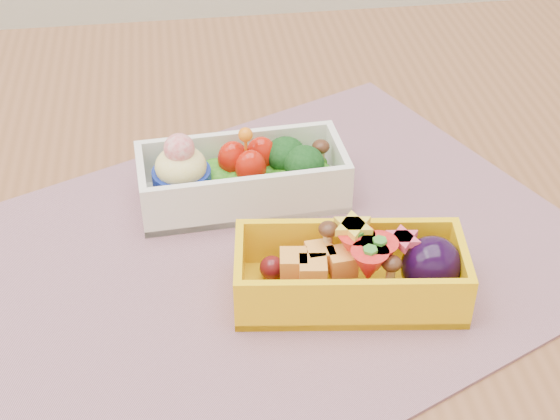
{
  "coord_description": "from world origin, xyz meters",
  "views": [
    {
      "loc": [
        -0.02,
        -0.5,
        1.15
      ],
      "look_at": [
        0.05,
        -0.03,
        0.79
      ],
      "focal_mm": 52.94,
      "sensor_mm": 36.0,
      "label": 1
    }
  ],
  "objects": [
    {
      "name": "table",
      "position": [
        0.0,
        0.0,
        0.65
      ],
      "size": [
        1.2,
        0.8,
        0.75
      ],
      "color": "brown",
      "rests_on": "ground"
    },
    {
      "name": "placemat",
      "position": [
        0.04,
        -0.03,
        0.75
      ],
      "size": [
        0.55,
        0.5,
        0.0
      ],
      "primitive_type": "cube",
      "rotation": [
        0.0,
        0.0,
        0.43
      ],
      "color": "gray",
      "rests_on": "table"
    },
    {
      "name": "bento_yellow",
      "position": [
        0.09,
        -0.09,
        0.78
      ],
      "size": [
        0.17,
        0.09,
        0.05
      ],
      "rotation": [
        0.0,
        0.0,
        -0.13
      ],
      "color": "yellow",
      "rests_on": "placemat"
    },
    {
      "name": "bento_white",
      "position": [
        0.03,
        0.04,
        0.78
      ],
      "size": [
        0.17,
        0.08,
        0.07
      ],
      "rotation": [
        0.0,
        0.0,
        0.06
      ],
      "color": "white",
      "rests_on": "placemat"
    }
  ]
}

